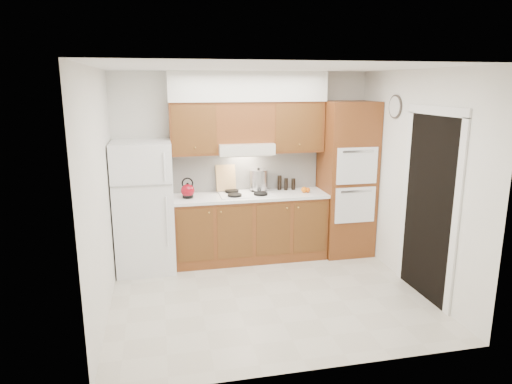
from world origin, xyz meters
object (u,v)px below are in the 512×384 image
kettle (188,191)px  stock_pot (258,180)px  oven_cabinet (346,179)px  fridge (144,207)px

kettle → stock_pot: stock_pot is taller
oven_cabinet → fridge: bearing=-179.3°
oven_cabinet → kettle: (-2.27, -0.01, -0.06)m
fridge → stock_pot: (1.59, 0.22, 0.25)m
oven_cabinet → stock_pot: (-1.26, 0.18, 0.01)m
fridge → oven_cabinet: (2.85, 0.03, 0.24)m
fridge → oven_cabinet: size_ratio=0.78×
oven_cabinet → stock_pot: oven_cabinet is taller
oven_cabinet → kettle: oven_cabinet is taller
stock_pot → oven_cabinet: bearing=-8.1°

